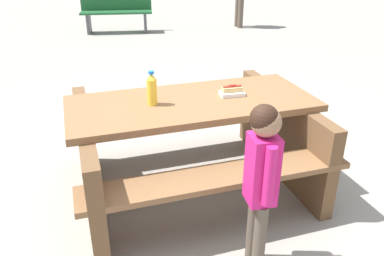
# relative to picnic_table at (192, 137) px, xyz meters

# --- Properties ---
(ground_plane) EXTENTS (30.00, 30.00, 0.00)m
(ground_plane) POSITION_rel_picnic_table_xyz_m (0.00, 0.00, -0.44)
(ground_plane) COLOR gray
(ground_plane) RESTS_ON ground
(picnic_table) EXTENTS (1.87, 1.49, 0.75)m
(picnic_table) POSITION_rel_picnic_table_xyz_m (0.00, 0.00, 0.00)
(picnic_table) COLOR brown
(picnic_table) RESTS_ON ground
(soda_bottle) EXTENTS (0.07, 0.07, 0.25)m
(soda_bottle) POSITION_rel_picnic_table_xyz_m (-0.29, -0.01, 0.42)
(soda_bottle) COLOR yellow
(soda_bottle) RESTS_ON picnic_table
(hotdog_tray) EXTENTS (0.18, 0.11, 0.08)m
(hotdog_tray) POSITION_rel_picnic_table_xyz_m (0.32, 0.02, 0.34)
(hotdog_tray) COLOR white
(hotdog_tray) RESTS_ON picnic_table
(child_in_coat) EXTENTS (0.17, 0.26, 1.06)m
(child_in_coat) POSITION_rel_picnic_table_xyz_m (0.15, -0.92, 0.24)
(child_in_coat) COLOR brown
(child_in_coat) RESTS_ON ground
(park_bench_mid) EXTENTS (1.54, 0.60, 0.85)m
(park_bench_mid) POSITION_rel_picnic_table_xyz_m (-0.05, 6.19, 0.00)
(park_bench_mid) COLOR #1E592D
(park_bench_mid) RESTS_ON ground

